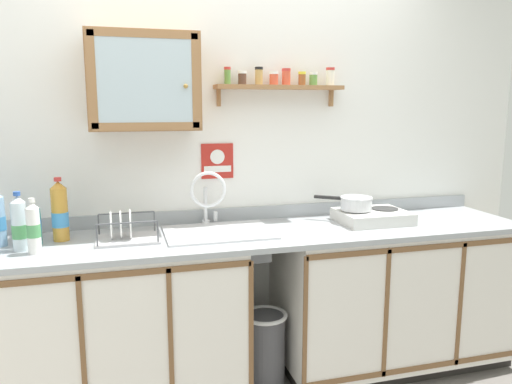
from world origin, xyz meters
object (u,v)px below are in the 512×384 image
at_px(bottle_water_clear_0, 19,225).
at_px(warning_sign, 217,161).
at_px(bottle_opaque_white_2, 34,228).
at_px(sink, 217,236).
at_px(saucepan, 355,203).
at_px(bottle_detergent_teal_3, 34,224).
at_px(trash_bin, 265,350).
at_px(bottle_juice_amber_4, 60,213).
at_px(wall_cabinet, 144,82).
at_px(dish_rack, 126,233).
at_px(hot_plate_stove, 372,216).

xyz_separation_m(bottle_water_clear_0, warning_sign, (1.05, 0.36, 0.24)).
xyz_separation_m(bottle_water_clear_0, bottle_opaque_white_2, (0.07, -0.07, -0.01)).
bearing_deg(sink, saucepan, 1.60).
xyz_separation_m(bottle_detergent_teal_3, warning_sign, (1.00, 0.26, 0.26)).
height_order(sink, bottle_opaque_white_2, sink).
bearing_deg(trash_bin, bottle_opaque_white_2, -178.03).
distance_m(bottle_juice_amber_4, wall_cabinet, 0.82).
height_order(dish_rack, wall_cabinet, wall_cabinet).
bearing_deg(wall_cabinet, bottle_water_clear_0, -160.78).
distance_m(bottle_water_clear_0, trash_bin, 1.47).
bearing_deg(bottle_detergent_teal_3, trash_bin, -6.44).
distance_m(saucepan, bottle_juice_amber_4, 1.67).
distance_m(bottle_detergent_teal_3, wall_cabinet, 0.93).
xyz_separation_m(hot_plate_stove, trash_bin, (-0.71, -0.11, -0.71)).
xyz_separation_m(bottle_opaque_white_2, bottle_detergent_teal_3, (-0.03, 0.17, -0.02)).
distance_m(saucepan, wall_cabinet, 1.41).
relative_size(bottle_opaque_white_2, bottle_detergent_teal_3, 1.15).
distance_m(saucepan, bottle_detergent_teal_3, 1.80).
bearing_deg(trash_bin, sink, 154.12).
relative_size(bottle_juice_amber_4, dish_rack, 1.04).
bearing_deg(sink, warning_sign, 77.67).
bearing_deg(bottle_juice_amber_4, hot_plate_stove, -2.03).
relative_size(hot_plate_stove, trash_bin, 0.89).
distance_m(saucepan, bottle_opaque_white_2, 1.78).
bearing_deg(saucepan, bottle_water_clear_0, -176.57).
relative_size(bottle_opaque_white_2, bottle_juice_amber_4, 0.81).
relative_size(bottle_detergent_teal_3, wall_cabinet, 0.40).
bearing_deg(sink, bottle_juice_amber_4, 175.87).
height_order(bottle_water_clear_0, bottle_opaque_white_2, bottle_water_clear_0).
bearing_deg(saucepan, trash_bin, -166.85).
relative_size(bottle_water_clear_0, trash_bin, 0.64).
xyz_separation_m(sink, bottle_juice_amber_4, (-0.82, 0.06, 0.17)).
bearing_deg(warning_sign, dish_rack, -151.20).
bearing_deg(bottle_opaque_white_2, saucepan, 5.89).
distance_m(bottle_detergent_teal_3, dish_rack, 0.46).
relative_size(dish_rack, wall_cabinet, 0.56).
xyz_separation_m(bottle_water_clear_0, bottle_juice_amber_4, (0.17, 0.15, 0.02)).
bearing_deg(dish_rack, bottle_detergent_teal_3, 174.13).
bearing_deg(bottle_water_clear_0, hot_plate_stove, 2.44).
bearing_deg(bottle_juice_amber_4, wall_cabinet, 9.04).
relative_size(dish_rack, trash_bin, 0.70).
xyz_separation_m(warning_sign, trash_bin, (0.19, -0.39, -1.05)).
bearing_deg(hot_plate_stove, saucepan, 164.67).
distance_m(bottle_water_clear_0, bottle_juice_amber_4, 0.22).
bearing_deg(wall_cabinet, bottle_detergent_teal_3, -168.61).
bearing_deg(sink, trash_bin, -25.88).
bearing_deg(sink, hot_plate_stove, -0.23).
relative_size(sink, bottle_juice_amber_4, 1.76).
height_order(saucepan, bottle_opaque_white_2, bottle_opaque_white_2).
height_order(hot_plate_stove, warning_sign, warning_sign).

